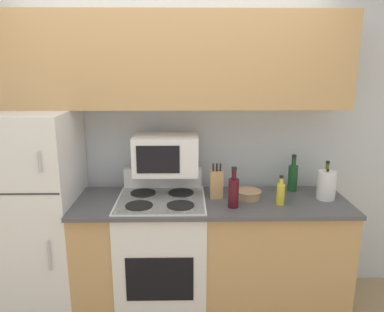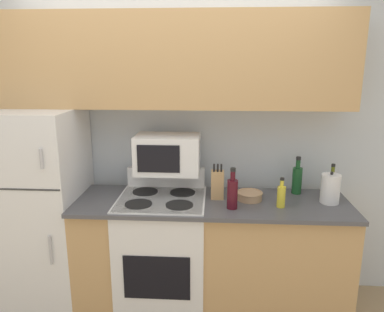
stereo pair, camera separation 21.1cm
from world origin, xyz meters
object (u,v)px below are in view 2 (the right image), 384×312
Objects in this scene: bottle_wine_green at (297,179)px; microwave at (168,154)px; refrigerator at (43,210)px; bottle_wine_red at (232,193)px; bottle_olive_oil at (332,184)px; stove at (163,252)px; bottle_cooking_spray at (281,196)px; knife_block at (217,184)px; bowl at (250,195)px; kettle at (330,189)px.

microwave is at bearing -176.26° from bottle_wine_green.
refrigerator is 3.24× the size of microwave.
bottle_wine_red is 1.00× the size of bottle_wine_green.
stove is at bearing -173.15° from bottle_olive_oil.
microwave is at bearing 5.39° from refrigerator.
bottle_wine_green reaches higher than bottle_olive_oil.
bottle_cooking_spray is at bearing -149.44° from bottle_olive_oil.
bowl is (0.25, -0.02, -0.07)m from knife_block.
microwave reaches higher than bottle_cooking_spray.
bottle_wine_green is (1.05, 0.21, 0.56)m from stove.
bottle_cooking_spray is at bearing -31.48° from bowl.
bottle_olive_oil reaches higher than kettle.
bottle_olive_oil is at bearing 30.56° from bottle_cooking_spray.
bottle_wine_red is at bearing -7.17° from refrigerator.
kettle is (1.25, 0.01, 0.55)m from stove.
kettle is (0.83, -0.05, 0.00)m from knife_block.
stove is 3.66× the size of bottle_wine_green.
bottle_wine_red reaches higher than kettle.
stove is (0.96, -0.05, -0.32)m from refrigerator.
stove is at bearing -179.39° from kettle.
bottle_wine_green is (-0.25, 0.05, 0.02)m from bottle_olive_oil.
bottle_cooking_spray is (-0.17, -0.30, -0.03)m from bottle_wine_green.
refrigerator is at bearing -175.44° from bottle_wine_green.
bottle_wine_red is at bearing -167.88° from kettle.
refrigerator is 1.64m from bowl.
microwave reaches higher than bowl.
stove is 4.01× the size of knife_block.
kettle is (1.22, -0.13, -0.21)m from microwave.
bowl is at bearing -5.79° from knife_block.
bottle_wine_red is at bearing -15.11° from stove.
refrigerator is 1.52m from bottle_wine_red.
bottle_olive_oil is at bearing 0.79° from microwave.
microwave is at bearing 164.52° from bottle_cooking_spray.
stove is 3.66× the size of bottle_wine_red.
bottle_cooking_spray is at bearing -15.48° from microwave.
bottle_wine_red is (1.49, -0.19, 0.24)m from refrigerator.
bottle_olive_oil is 0.15m from kettle.
microwave is 0.70m from bowl.
stove is 0.82m from bowl.
bowl is 0.65m from bottle_olive_oil.
knife_block is 0.89m from bottle_olive_oil.
bottle_wine_red is 1.15× the size of bottle_olive_oil.
bottle_olive_oil is (2.27, 0.11, 0.23)m from refrigerator.
knife_block is 0.23m from bottle_wine_red.
stove is 1.21m from bottle_wine_green.
bottle_olive_oil is 1.08× the size of kettle.
refrigerator reaches higher than bowl.
bottle_wine_green is (0.63, 0.15, 0.01)m from knife_block.
bottle_wine_green is (1.02, 0.07, -0.21)m from microwave.
bottle_wine_green is 1.24× the size of kettle.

